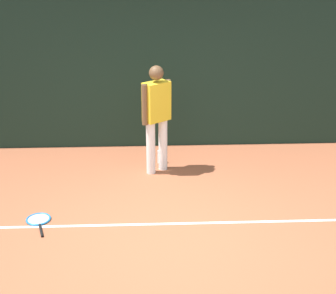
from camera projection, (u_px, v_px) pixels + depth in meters
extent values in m
plane|color=#9E5638|center=(169.00, 233.00, 6.27)|extent=(12.00, 12.00, 0.00)
cube|color=#192D23|center=(161.00, 69.00, 8.52)|extent=(10.00, 0.10, 2.78)
cube|color=white|center=(169.00, 224.00, 6.47)|extent=(9.00, 0.05, 0.00)
cylinder|color=white|center=(163.00, 144.00, 7.91)|extent=(0.14, 0.14, 0.85)
cylinder|color=white|center=(151.00, 148.00, 7.77)|extent=(0.14, 0.14, 0.85)
cube|color=yellow|center=(157.00, 101.00, 7.57)|extent=(0.45, 0.41, 0.60)
sphere|color=brown|center=(156.00, 73.00, 7.40)|extent=(0.22, 0.22, 0.22)
cylinder|color=brown|center=(168.00, 100.00, 7.70)|extent=(0.09, 0.09, 0.62)
cylinder|color=brown|center=(145.00, 105.00, 7.44)|extent=(0.09, 0.09, 0.62)
cylinder|color=black|center=(41.00, 231.00, 6.29)|extent=(0.12, 0.30, 0.03)
torus|color=#1E72BF|center=(38.00, 219.00, 6.56)|extent=(0.40, 0.40, 0.02)
cylinder|color=#B2B2B2|center=(38.00, 219.00, 6.56)|extent=(0.34, 0.34, 0.00)
cylinder|color=white|center=(160.00, 157.00, 8.24)|extent=(0.07, 0.07, 0.22)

